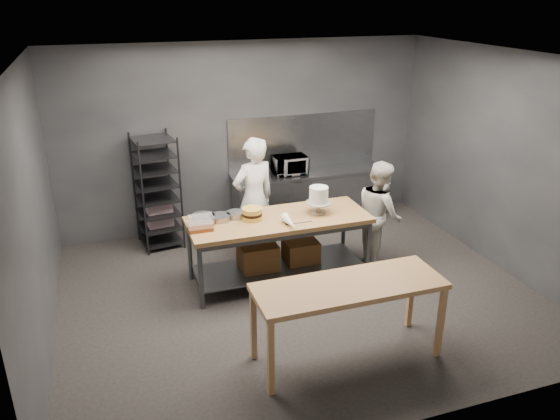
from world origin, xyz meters
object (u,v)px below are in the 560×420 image
at_px(chef_behind, 254,199).
at_px(microwave, 290,165).
at_px(speed_rack, 157,193).
at_px(chef_right, 379,214).
at_px(frosted_cake_stand, 319,197).
at_px(work_table, 278,241).
at_px(near_counter, 349,291).
at_px(layer_cake, 252,214).

distance_m(chef_behind, microwave, 1.33).
distance_m(speed_rack, chef_right, 3.32).
bearing_deg(chef_behind, microwave, -148.16).
bearing_deg(frosted_cake_stand, chef_behind, 130.50).
xyz_separation_m(work_table, chef_behind, (-0.11, 0.76, 0.34)).
xyz_separation_m(near_counter, chef_right, (1.37, 1.87, -0.05)).
bearing_deg(speed_rack, microwave, 2.12).
bearing_deg(layer_cake, microwave, 56.31).
bearing_deg(chef_right, work_table, 96.72).
relative_size(chef_right, layer_cake, 5.78).
bearing_deg(speed_rack, chef_behind, -35.31).
height_order(chef_behind, microwave, chef_behind).
bearing_deg(work_table, frosted_cake_stand, -2.97).
xyz_separation_m(microwave, layer_cake, (-1.12, -1.69, -0.05)).
distance_m(chef_behind, layer_cake, 0.75).
xyz_separation_m(near_counter, microwave, (0.63, 3.59, 0.24)).
bearing_deg(speed_rack, work_table, -50.31).
xyz_separation_m(work_table, near_counter, (0.15, -1.86, 0.24)).
bearing_deg(layer_cake, speed_rack, 122.75).
bearing_deg(microwave, layer_cake, -123.69).
distance_m(near_counter, layer_cake, 1.98).
height_order(work_table, chef_behind, chef_behind).
bearing_deg(layer_cake, work_table, -7.57).
bearing_deg(microwave, chef_right, -66.79).
xyz_separation_m(near_counter, frosted_cake_stand, (0.41, 1.83, 0.34)).
height_order(work_table, microwave, microwave).
bearing_deg(frosted_cake_stand, near_counter, -102.57).
xyz_separation_m(chef_right, frosted_cake_stand, (-0.96, -0.05, 0.39)).
relative_size(speed_rack, frosted_cake_stand, 4.71).
relative_size(work_table, speed_rack, 1.37).
height_order(near_counter, chef_right, chef_right).
bearing_deg(microwave, speed_rack, -177.88).
bearing_deg(work_table, microwave, 65.56).
bearing_deg(layer_cake, chef_behind, 72.31).
relative_size(work_table, near_counter, 1.20).
bearing_deg(chef_right, frosted_cake_stand, 98.82).
relative_size(speed_rack, chef_right, 1.14).
relative_size(work_table, microwave, 4.43).
distance_m(speed_rack, microwave, 2.17).
distance_m(chef_right, frosted_cake_stand, 1.04).
bearing_deg(chef_behind, near_counter, 80.27).
bearing_deg(layer_cake, frosted_cake_stand, -4.71).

